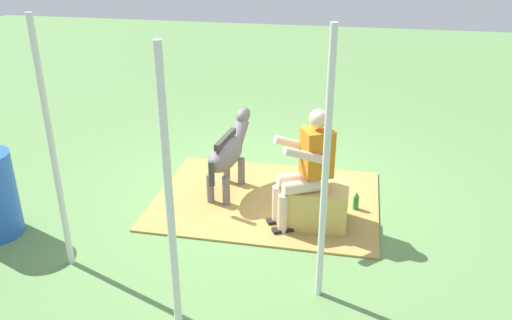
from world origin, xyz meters
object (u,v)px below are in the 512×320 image
(person_seated, at_px, (306,164))
(soda_bottle, at_px, (356,202))
(tent_pole_left, at_px, (325,173))
(tent_pole_right, at_px, (52,150))
(hay_bale, at_px, (319,205))
(tent_pole_mid, at_px, (170,212))
(pony_standing, at_px, (228,151))

(person_seated, bearing_deg, soda_bottle, -141.85)
(person_seated, bearing_deg, tent_pole_left, 102.95)
(tent_pole_left, distance_m, tent_pole_right, 2.44)
(person_seated, bearing_deg, hay_bale, -161.16)
(person_seated, xyz_separation_m, tent_pole_mid, (0.76, 2.02, 0.47))
(pony_standing, xyz_separation_m, tent_pole_mid, (-0.26, 2.64, 0.67))
(hay_bale, distance_m, person_seated, 0.53)
(hay_bale, bearing_deg, tent_pole_right, 27.76)
(hay_bale, bearing_deg, soda_bottle, -136.40)
(hay_bale, relative_size, soda_bottle, 2.57)
(tent_pole_left, bearing_deg, person_seated, -77.05)
(hay_bale, height_order, tent_pole_mid, tent_pole_mid)
(person_seated, height_order, pony_standing, person_seated)
(person_seated, xyz_separation_m, pony_standing, (1.02, -0.63, -0.20))
(tent_pole_left, height_order, tent_pole_mid, same)
(hay_bale, height_order, tent_pole_right, tent_pole_right)
(tent_pole_mid, bearing_deg, pony_standing, -84.36)
(tent_pole_left, bearing_deg, pony_standing, -54.34)
(soda_bottle, bearing_deg, pony_standing, -7.04)
(pony_standing, relative_size, tent_pole_mid, 0.56)
(person_seated, xyz_separation_m, tent_pole_right, (2.18, 1.17, 0.47))
(pony_standing, bearing_deg, person_seated, 148.29)
(person_seated, bearing_deg, pony_standing, -31.71)
(hay_bale, bearing_deg, tent_pole_left, 95.46)
(soda_bottle, bearing_deg, tent_pole_mid, 61.85)
(tent_pole_left, relative_size, tent_pole_mid, 1.00)
(person_seated, xyz_separation_m, soda_bottle, (-0.55, -0.43, -0.62))
(soda_bottle, height_order, tent_pole_right, tent_pole_right)
(pony_standing, bearing_deg, soda_bottle, 172.96)
(person_seated, distance_m, pony_standing, 1.21)
(soda_bottle, bearing_deg, person_seated, 38.15)
(person_seated, height_order, tent_pole_left, tent_pole_left)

